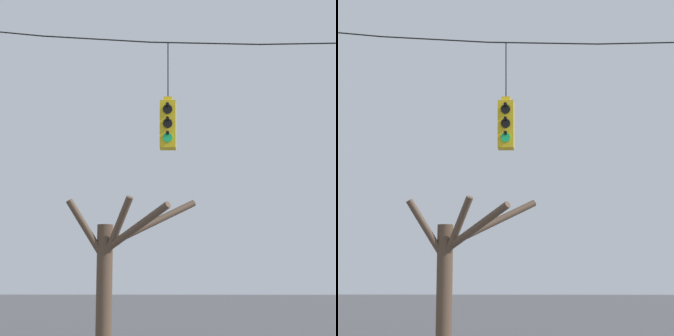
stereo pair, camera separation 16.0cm
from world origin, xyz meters
The scene contains 3 objects.
span_wire centered at (0.00, -0.31, 7.24)m, with size 16.76×0.03×0.58m.
traffic_light_near_right_pole centered at (-3.20, -0.31, 5.28)m, with size 0.34×0.58×2.38m.
bare_tree centered at (-5.01, 4.74, 2.40)m, with size 3.76×3.04×4.45m.
Camera 2 is at (-2.42, -13.98, 1.90)m, focal length 70.00 mm.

